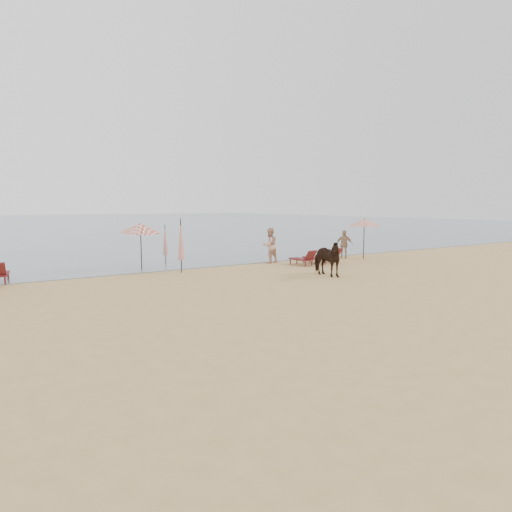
{
  "coord_description": "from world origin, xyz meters",
  "views": [
    {
      "loc": [
        -8.82,
        -8.97,
        3.05
      ],
      "look_at": [
        0.0,
        5.0,
        1.1
      ],
      "focal_mm": 30.0,
      "sensor_mm": 36.0,
      "label": 1
    }
  ],
  "objects": [
    {
      "name": "cow",
      "position": [
        3.56,
        4.98,
        0.78
      ],
      "size": [
        0.85,
        1.85,
        1.56
      ],
      "primitive_type": "imported",
      "rotation": [
        0.0,
        0.0,
        0.0
      ],
      "color": "black",
      "rests_on": "ground"
    },
    {
      "name": "umbrella_open_left_b",
      "position": [
        -2.66,
        11.01,
        2.01
      ],
      "size": [
        1.82,
        1.86,
        2.32
      ],
      "rotation": [
        0.0,
        0.0,
        -0.43
      ],
      "color": "black",
      "rests_on": "ground"
    },
    {
      "name": "umbrella_closed_right",
      "position": [
        -1.37,
        9.22,
        1.51
      ],
      "size": [
        0.3,
        0.3,
        2.45
      ],
      "rotation": [
        0.0,
        0.0,
        -0.12
      ],
      "color": "black",
      "rests_on": "ground"
    },
    {
      "name": "beachgoer_right_a",
      "position": [
        3.9,
        9.81,
        0.94
      ],
      "size": [
        0.98,
        0.8,
        1.88
      ],
      "primitive_type": "imported",
      "rotation": [
        0.0,
        0.0,
        3.24
      ],
      "color": "tan",
      "rests_on": "ground"
    },
    {
      "name": "umbrella_open_right",
      "position": [
        9.38,
        8.32,
        2.1
      ],
      "size": [
        1.91,
        1.91,
        2.33
      ],
      "rotation": [
        0.0,
        0.0,
        -0.11
      ],
      "color": "black",
      "rests_on": "ground"
    },
    {
      "name": "ground",
      "position": [
        0.0,
        0.0,
        0.0
      ],
      "size": [
        120.0,
        120.0,
        0.0
      ],
      "primitive_type": "plane",
      "color": "tan",
      "rests_on": "ground"
    },
    {
      "name": "lounger_cluster_right",
      "position": [
        5.77,
        8.12,
        0.39
      ],
      "size": [
        2.68,
        1.75,
        0.56
      ],
      "rotation": [
        0.0,
        0.0,
        0.1
      ],
      "color": "maroon",
      "rests_on": "ground"
    },
    {
      "name": "sea",
      "position": [
        0.0,
        80.0,
        0.0
      ],
      "size": [
        160.0,
        140.0,
        0.06
      ],
      "primitive_type": "cube",
      "color": "#51606B",
      "rests_on": "ground"
    },
    {
      "name": "beachgoer_right_b",
      "position": [
        8.72,
        9.2,
        0.82
      ],
      "size": [
        0.99,
        0.93,
        1.63
      ],
      "primitive_type": "imported",
      "rotation": [
        0.0,
        0.0,
        2.43
      ],
      "color": "tan",
      "rests_on": "ground"
    },
    {
      "name": "umbrella_closed_left",
      "position": [
        -1.05,
        12.14,
        1.29
      ],
      "size": [
        0.26,
        0.26,
        2.1
      ],
      "rotation": [
        0.0,
        0.0,
        -0.31
      ],
      "color": "black",
      "rests_on": "ground"
    }
  ]
}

